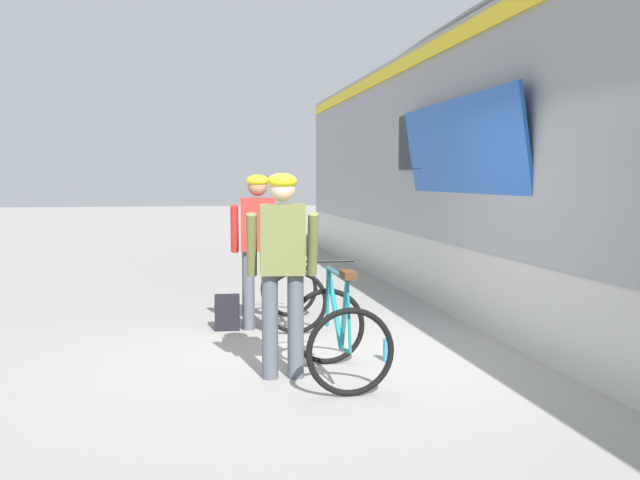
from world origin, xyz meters
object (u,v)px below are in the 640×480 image
Objects in this scene: bicycle_far_teal at (338,333)px; train_car at (615,156)px; cyclist_far_in_olive at (282,256)px; backpack_on_platform at (227,312)px; bicycle_near_red at (292,291)px; cyclist_near_in_red at (258,237)px; water_bottle_near_the_bikes at (387,350)px.

train_car is at bearing 23.13° from bicycle_far_teal.
cyclist_far_in_olive is 2.30m from backpack_on_platform.
bicycle_near_red is (-3.53, 0.89, -1.56)m from train_car.
train_car is 54.21× the size of backpack_on_platform.
backpack_on_platform is at bearing 175.31° from cyclist_near_in_red.
bicycle_far_teal is (0.46, -0.12, -0.65)m from cyclist_far_in_olive.
bicycle_near_red is 0.81m from backpack_on_platform.
train_car is at bearing -10.32° from cyclist_near_in_red.
cyclist_near_in_red reaches higher than water_bottle_near_the_bikes.
cyclist_near_in_red reaches higher than bicycle_near_red.
water_bottle_near_the_bikes is at bearing 20.52° from cyclist_far_in_olive.
bicycle_far_teal is at bearing -156.87° from train_car.
cyclist_far_in_olive is 2.38m from bicycle_near_red.
bicycle_far_teal is (0.06, -2.38, 0.00)m from bicycle_near_red.
water_bottle_near_the_bikes is at bearing -161.44° from train_car.
train_car is at bearing 19.08° from cyclist_far_in_olive.
backpack_on_platform is (-4.30, 0.75, -1.77)m from train_car.
cyclist_near_in_red is 0.92m from backpack_on_platform.
cyclist_near_in_red is 1.63× the size of bicycle_far_teal.
cyclist_far_in_olive is at bearing -159.48° from water_bottle_near_the_bikes.
train_car is 4.11m from cyclist_near_in_red.
train_car is 4.09m from bicycle_far_teal.
bicycle_far_teal is at bearing -77.90° from cyclist_near_in_red.
bicycle_near_red is 2.38m from bicycle_far_teal.
bicycle_far_teal is 4.97× the size of water_bottle_near_the_bikes.
water_bottle_near_the_bikes is (1.04, 0.39, -0.95)m from cyclist_far_in_olive.
bicycle_near_red is 2.79× the size of backpack_on_platform.
water_bottle_near_the_bikes is (0.63, -1.87, -0.29)m from bicycle_near_red.
bicycle_near_red reaches higher than water_bottle_near_the_bikes.
train_car reaches higher than bicycle_far_teal.
water_bottle_near_the_bikes is (0.58, 0.51, -0.29)m from bicycle_far_teal.
bicycle_far_teal is at bearing -67.06° from backpack_on_platform.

